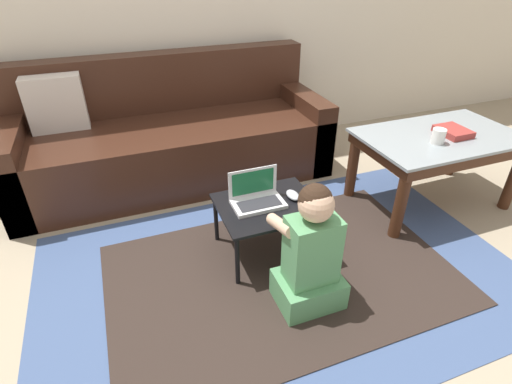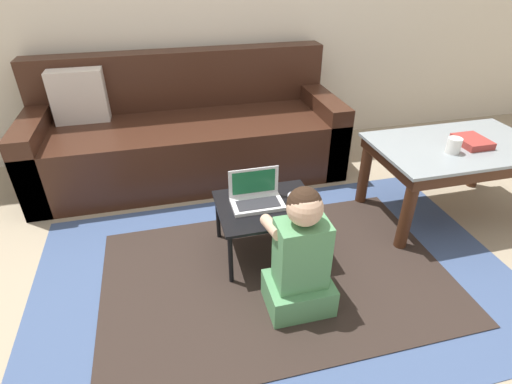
{
  "view_description": "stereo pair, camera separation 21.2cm",
  "coord_description": "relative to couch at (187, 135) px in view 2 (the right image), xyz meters",
  "views": [
    {
      "loc": [
        -0.59,
        -1.52,
        1.5
      ],
      "look_at": [
        0.05,
        0.16,
        0.38
      ],
      "focal_mm": 28.0,
      "sensor_mm": 36.0,
      "label": 1
    },
    {
      "loc": [
        -0.39,
        -1.59,
        1.5
      ],
      "look_at": [
        0.05,
        0.16,
        0.38
      ],
      "focal_mm": 28.0,
      "sensor_mm": 36.0,
      "label": 2
    }
  ],
  "objects": [
    {
      "name": "computer_mouse",
      "position": [
        0.47,
        -1.08,
        0.04
      ],
      "size": [
        0.06,
        0.11,
        0.03
      ],
      "color": "#B2B7C1",
      "rests_on": "laptop_desk"
    },
    {
      "name": "laptop",
      "position": [
        0.26,
        -1.06,
        0.06
      ],
      "size": [
        0.27,
        0.17,
        0.18
      ],
      "color": "silver",
      "rests_on": "laptop_desk"
    },
    {
      "name": "ground_plane",
      "position": [
        0.22,
        -1.21,
        -0.29
      ],
      "size": [
        16.0,
        16.0,
        0.0
      ],
      "primitive_type": "plane",
      "color": "gray"
    },
    {
      "name": "coffee_table",
      "position": [
        1.52,
        -0.99,
        0.12
      ],
      "size": [
        1.0,
        0.61,
        0.49
      ],
      "color": "gray",
      "rests_on": "ground_plane"
    },
    {
      "name": "person_seated",
      "position": [
        0.36,
        -1.51,
        0.0
      ],
      "size": [
        0.31,
        0.35,
        0.66
      ],
      "color": "#518E5B",
      "rests_on": "ground_plane"
    },
    {
      "name": "laptop_desk",
      "position": [
        0.32,
        -1.09,
        -0.01
      ],
      "size": [
        0.53,
        0.43,
        0.32
      ],
      "color": "black",
      "rests_on": "ground_plane"
    },
    {
      "name": "couch",
      "position": [
        0.0,
        0.0,
        0.0
      ],
      "size": [
        2.19,
        0.82,
        0.85
      ],
      "color": "#381E14",
      "rests_on": "ground_plane"
    },
    {
      "name": "cup_on_table",
      "position": [
        1.41,
        -1.08,
        0.24
      ],
      "size": [
        0.08,
        0.08,
        0.09
      ],
      "color": "white",
      "rests_on": "coffee_table"
    },
    {
      "name": "book_on_table",
      "position": [
        1.59,
        -1.01,
        0.22
      ],
      "size": [
        0.16,
        0.2,
        0.04
      ],
      "color": "#99332D",
      "rests_on": "coffee_table"
    },
    {
      "name": "area_rug",
      "position": [
        0.32,
        -1.31,
        -0.29
      ],
      "size": [
        2.49,
        1.59,
        0.01
      ],
      "color": "#3D517A",
      "rests_on": "ground_plane"
    }
  ]
}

